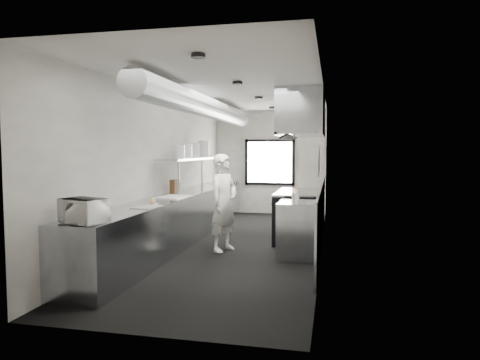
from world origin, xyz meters
The scene contains 35 objects.
floor centered at (0.00, 0.00, 0.00)m, with size 3.00×8.00×0.01m, color black.
ceiling centered at (0.00, 0.00, 2.80)m, with size 3.00×8.00×0.01m, color beige.
wall_back centered at (0.00, 4.00, 1.40)m, with size 3.00×0.02×2.80m, color silver.
wall_front centered at (0.00, -4.00, 1.40)m, with size 3.00×0.02×2.80m, color silver.
wall_left centered at (-1.50, 0.00, 1.40)m, with size 0.02×8.00×2.80m, color silver.
wall_right centered at (1.50, 0.00, 1.40)m, with size 0.02×8.00×2.80m, color silver.
wall_cladding centered at (1.48, 0.30, 0.55)m, with size 0.03×5.50×1.10m, color gray.
hvac_duct centered at (-0.70, 0.40, 2.55)m, with size 0.40×0.40×6.40m, color #999EA1.
service_window centered at (0.00, 3.96, 1.40)m, with size 1.36×0.05×1.25m.
exhaust_hood centered at (1.10, 0.70, 2.39)m, with size 0.81×2.20×0.88m.
prep_counter centered at (-1.15, -0.50, 0.45)m, with size 0.70×6.00×0.90m, color gray.
pass_shelf centered at (-1.19, 1.00, 1.54)m, with size 0.45×3.00×0.68m.
range centered at (1.04, 0.70, 0.47)m, with size 0.88×1.60×0.94m.
bottle_station centered at (1.15, -0.70, 0.45)m, with size 0.65×0.80×0.90m, color gray.
far_work_table centered at (-1.15, 3.20, 0.45)m, with size 0.70×1.20×0.90m, color gray.
notice_sheet_a centered at (1.47, -1.20, 1.60)m, with size 0.02×0.28×0.38m, color beige.
notice_sheet_b centered at (1.47, -1.55, 1.55)m, with size 0.02×0.28×0.38m, color beige.
line_cook centered at (-0.15, -0.51, 0.83)m, with size 0.61×0.40×1.66m, color white.
microwave centered at (-1.10, -3.25, 1.04)m, with size 0.47×0.36×0.28m, color white.
deli_tub_a centered at (-1.27, -2.62, 0.95)m, with size 0.13×0.13×0.09m, color silver.
deli_tub_b centered at (-1.26, -2.60, 0.95)m, with size 0.15×0.15×0.11m, color silver.
newspaper centered at (-0.96, -1.83, 0.91)m, with size 0.32×0.40×0.01m, color silver.
small_plate centered at (-1.00, -1.54, 0.91)m, with size 0.18×0.18×0.02m, color silver.
pastry centered at (-1.00, -1.54, 0.96)m, with size 0.09×0.09×0.09m, color #DDC374.
cutting_board centered at (-1.06, -0.49, 0.91)m, with size 0.46×0.61×0.02m, color white.
knife_block centered at (-1.32, 0.25, 1.03)m, with size 0.11×0.24×0.26m, color #53341D.
plate_stack_a centered at (-1.22, 0.25, 1.70)m, with size 0.22×0.22×0.26m, color silver.
plate_stack_b centered at (-1.19, 0.61, 1.71)m, with size 0.22×0.22×0.28m, color silver.
plate_stack_c centered at (-1.21, 1.18, 1.72)m, with size 0.21×0.21×0.30m, color silver.
plate_stack_d centered at (-1.20, 1.82, 1.76)m, with size 0.24×0.24×0.38m, color silver.
squeeze_bottle_a centered at (1.09, -1.05, 0.98)m, with size 0.06×0.06×0.17m, color white.
squeeze_bottle_b centered at (1.12, -0.83, 0.99)m, with size 0.06×0.06×0.18m, color white.
squeeze_bottle_c centered at (1.09, -0.70, 0.99)m, with size 0.06×0.06×0.18m, color white.
squeeze_bottle_d centered at (1.11, -0.58, 0.99)m, with size 0.06×0.06×0.18m, color white.
squeeze_bottle_e centered at (1.06, -0.44, 1.00)m, with size 0.07×0.07×0.20m, color white.
Camera 1 is at (1.67, -7.65, 1.74)m, focal length 32.40 mm.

